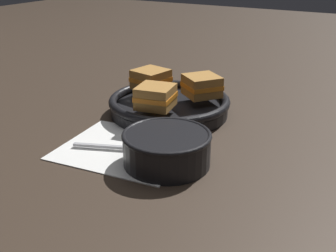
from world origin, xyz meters
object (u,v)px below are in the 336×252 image
at_px(soup_bowl, 167,147).
at_px(skillet, 170,105).
at_px(sandwich_near_right, 156,97).
at_px(sandwich_near_left, 151,79).
at_px(sandwich_far_left, 202,86).
at_px(spoon, 132,148).

relative_size(soup_bowl, skillet, 0.40).
xyz_separation_m(skillet, sandwich_near_right, (0.01, -0.07, 0.04)).
height_order(sandwich_near_left, sandwich_near_right, same).
height_order(soup_bowl, skillet, soup_bowl).
distance_m(skillet, sandwich_far_left, 0.08).
bearing_deg(spoon, sandwich_far_left, 63.72).
distance_m(sandwich_near_left, sandwich_far_left, 0.13).
bearing_deg(sandwich_near_left, soup_bowl, -52.77).
distance_m(soup_bowl, skillet, 0.24).
relative_size(sandwich_near_left, sandwich_far_left, 0.84).
relative_size(soup_bowl, spoon, 0.99).
bearing_deg(soup_bowl, skillet, 118.52).
relative_size(skillet, sandwich_near_right, 4.50).
distance_m(spoon, sandwich_far_left, 0.25).
bearing_deg(sandwich_near_right, sandwich_far_left, 66.60).
bearing_deg(soup_bowl, sandwich_far_left, 102.66).
relative_size(spoon, sandwich_near_left, 1.79).
xyz_separation_m(sandwich_near_left, sandwich_near_right, (0.08, -0.10, 0.00)).
bearing_deg(sandwich_near_right, soup_bowl, -52.32).
distance_m(skillet, sandwich_near_left, 0.08).
bearing_deg(soup_bowl, sandwich_near_left, 127.23).
height_order(spoon, skillet, skillet).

